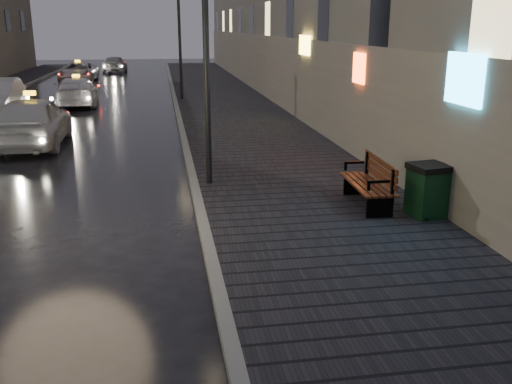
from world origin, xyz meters
TOP-DOWN VIEW (x-y plane):
  - ground at (0.00, 0.00)m, footprint 120.00×120.00m
  - sidewalk at (3.90, 21.00)m, footprint 4.60×58.00m
  - curb at (1.50, 21.00)m, footprint 0.20×58.00m
  - lamp_near at (1.85, 6.00)m, footprint 0.36×0.36m
  - lamp_far at (1.85, 22.00)m, footprint 0.36×0.36m
  - bench at (4.97, 3.74)m, footprint 0.72×1.92m
  - trash_bin at (5.80, 2.91)m, footprint 0.78×0.78m
  - taxi_near at (-3.20, 11.82)m, footprint 1.92×4.73m
  - taxi_mid at (-3.10, 21.46)m, footprint 2.18×4.71m
  - taxi_far at (-4.60, 33.66)m, footprint 2.36×4.79m
  - car_far at (-2.74, 41.32)m, footprint 1.96×4.08m

SIDE VIEW (x-z plane):
  - ground at x=0.00m, z-range 0.00..0.00m
  - sidewalk at x=3.90m, z-range 0.00..0.15m
  - curb at x=1.50m, z-range 0.00..0.15m
  - bench at x=4.97m, z-range 0.15..1.12m
  - taxi_far at x=-4.60m, z-range 0.00..1.31m
  - taxi_mid at x=-3.10m, z-range 0.00..1.33m
  - trash_bin at x=5.80m, z-range 0.16..1.18m
  - car_far at x=-2.74m, z-range 0.00..1.34m
  - taxi_near at x=-3.20m, z-range 0.00..1.61m
  - lamp_near at x=1.85m, z-range 0.85..6.13m
  - lamp_far at x=1.85m, z-range 0.85..6.13m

